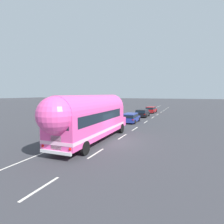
% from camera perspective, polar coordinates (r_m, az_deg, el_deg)
% --- Properties ---
extents(ground_plane, '(300.00, 300.00, 0.00)m').
position_cam_1_polar(ground_plane, '(16.81, 0.69, -9.01)').
color(ground_plane, '#38383D').
extents(lane_markings, '(3.68, 80.00, 0.01)m').
position_cam_1_polar(lane_markings, '(29.61, 5.55, -2.65)').
color(lane_markings, silver).
rests_on(lane_markings, ground).
extents(painted_bus, '(2.78, 12.43, 4.12)m').
position_cam_1_polar(painted_bus, '(16.09, -6.67, -1.35)').
color(painted_bus, '#EA4C9E').
rests_on(painted_bus, ground).
extents(car_lead, '(2.15, 4.36, 1.37)m').
position_cam_1_polar(car_lead, '(27.68, 5.63, -1.58)').
color(car_lead, navy).
rests_on(car_lead, ground).
extents(car_second, '(2.05, 4.33, 1.37)m').
position_cam_1_polar(car_second, '(34.72, 9.18, -0.17)').
color(car_second, black).
rests_on(car_second, ground).
extents(car_third, '(1.98, 4.42, 1.37)m').
position_cam_1_polar(car_third, '(42.25, 11.73, 0.79)').
color(car_third, '#A5191E').
rests_on(car_third, ground).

